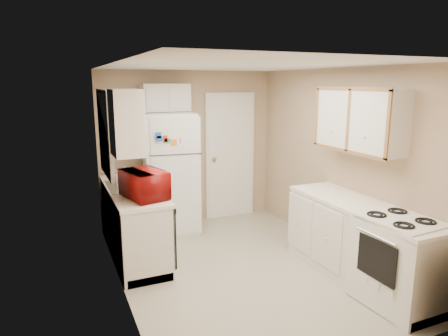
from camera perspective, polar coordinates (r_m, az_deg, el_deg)
name	(u,v)px	position (r m, az deg, el deg)	size (l,w,h in m)	color
floor	(240,268)	(5.03, 2.34, -14.04)	(3.80, 3.80, 0.00)	#BEB8A1
ceiling	(242,65)	(4.52, 2.61, 14.43)	(3.80, 3.80, 0.00)	white
wall_left	(118,184)	(4.22, -14.89, -2.23)	(3.80, 3.80, 0.00)	tan
wall_right	(338,163)	(5.38, 16.01, 0.74)	(3.80, 3.80, 0.00)	tan
wall_back	(189,148)	(6.36, -5.04, 2.87)	(2.80, 2.80, 0.00)	tan
wall_front	(355,224)	(3.10, 18.15, -7.65)	(2.80, 2.80, 0.00)	tan
left_counter	(134,222)	(5.34, -12.76, -7.53)	(0.60, 1.80, 0.90)	silver
dishwasher	(168,231)	(4.83, -7.99, -8.95)	(0.03, 0.58, 0.72)	black
sink	(130,189)	(5.36, -13.27, -2.89)	(0.54, 0.74, 0.16)	gray
microwave	(145,185)	(4.72, -11.25, -2.43)	(0.32, 0.58, 0.39)	#930D0A
soap_bottle	(125,172)	(5.72, -13.95, -0.53)	(0.08, 0.08, 0.18)	white
window_blinds	(106,133)	(5.18, -16.50, 4.78)	(0.10, 0.98, 1.08)	silver
upper_cabinet_left	(126,123)	(4.36, -13.81, 6.28)	(0.30, 0.45, 0.70)	silver
refrigerator	(170,173)	(6.00, -7.76, -0.70)	(0.74, 0.72, 1.79)	white
cabinet_over_fridge	(165,98)	(6.02, -8.39, 9.93)	(0.70, 0.30, 0.40)	silver
interior_door	(230,156)	(6.61, 0.86, 1.68)	(0.86, 0.06, 2.08)	white
right_counter	(359,243)	(4.82, 18.77, -10.07)	(0.60, 2.00, 0.90)	silver
stove	(396,263)	(4.46, 23.37, -12.38)	(0.59, 0.73, 0.88)	white
upper_cabinet_right	(360,120)	(4.82, 18.81, 6.52)	(0.30, 1.20, 0.70)	silver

